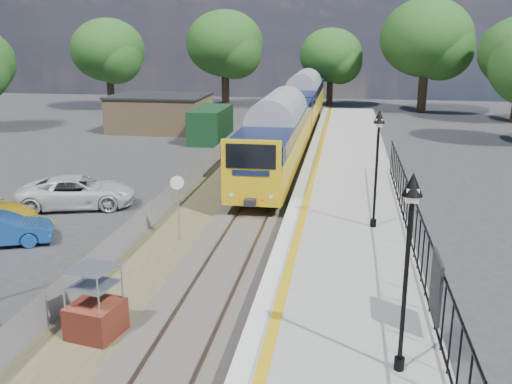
% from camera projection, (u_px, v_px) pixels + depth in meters
% --- Properties ---
extents(ground, '(120.00, 120.00, 0.00)m').
position_uv_depth(ground, '(206.00, 307.00, 17.80)').
color(ground, '#2D2D30').
rests_on(ground, ground).
extents(track_bed, '(5.90, 80.00, 0.29)m').
position_uv_depth(track_bed, '(245.00, 211.00, 27.05)').
color(track_bed, '#473F38').
rests_on(track_bed, ground).
extents(platform, '(5.00, 70.00, 0.90)m').
position_uv_depth(platform, '(345.00, 220.00, 24.65)').
color(platform, gray).
rests_on(platform, ground).
extents(platform_edge, '(0.90, 70.00, 0.01)m').
position_uv_depth(platform_edge, '(298.00, 208.00, 24.84)').
color(platform_edge, silver).
rests_on(platform_edge, platform).
extents(victorian_lamp_south, '(0.44, 0.44, 4.60)m').
position_uv_depth(victorian_lamp_south, '(410.00, 228.00, 12.00)').
color(victorian_lamp_south, black).
rests_on(victorian_lamp_south, platform).
extents(victorian_lamp_north, '(0.44, 0.44, 4.60)m').
position_uv_depth(victorian_lamp_north, '(378.00, 142.00, 21.55)').
color(victorian_lamp_north, black).
rests_on(victorian_lamp_north, platform).
extents(palisade_fence, '(0.12, 26.00, 2.00)m').
position_uv_depth(palisade_fence, '(418.00, 239.00, 18.44)').
color(palisade_fence, black).
rests_on(palisade_fence, platform).
extents(wire_fence, '(0.06, 52.00, 1.20)m').
position_uv_depth(wire_fence, '(183.00, 185.00, 29.69)').
color(wire_fence, '#999EA3').
rests_on(wire_fence, ground).
extents(outbuilding, '(10.80, 10.10, 3.12)m').
position_uv_depth(outbuilding, '(169.00, 115.00, 48.73)').
color(outbuilding, '#957D54').
rests_on(outbuilding, ground).
extents(tree_line, '(56.80, 43.80, 11.88)m').
position_uv_depth(tree_line, '(322.00, 51.00, 55.76)').
color(tree_line, '#332319').
rests_on(tree_line, ground).
extents(train, '(2.82, 40.83, 3.51)m').
position_uv_depth(train, '(294.00, 111.00, 44.68)').
color(train, gold).
rests_on(train, ground).
extents(brick_plinth, '(1.54, 1.54, 2.12)m').
position_uv_depth(brick_plinth, '(95.00, 303.00, 15.82)').
color(brick_plinth, '#963726').
rests_on(brick_plinth, ground).
extents(speed_sign, '(0.54, 0.20, 2.78)m').
position_uv_depth(speed_sign, '(178.00, 197.00, 22.93)').
color(speed_sign, '#999EA3').
rests_on(speed_sign, ground).
extents(car_yellow, '(4.27, 3.06, 1.15)m').
position_uv_depth(car_yellow, '(15.00, 219.00, 24.46)').
color(car_yellow, gold).
rests_on(car_yellow, ground).
extents(car_white, '(6.05, 4.04, 1.54)m').
position_uv_depth(car_white, '(77.00, 192.00, 27.83)').
color(car_white, silver).
rests_on(car_white, ground).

